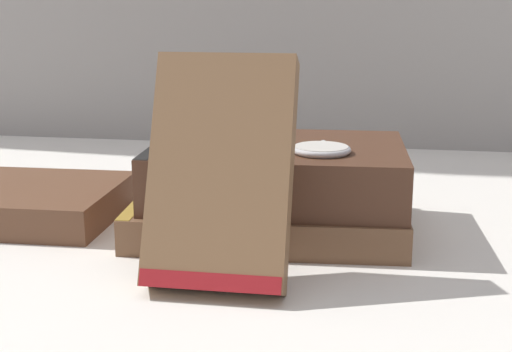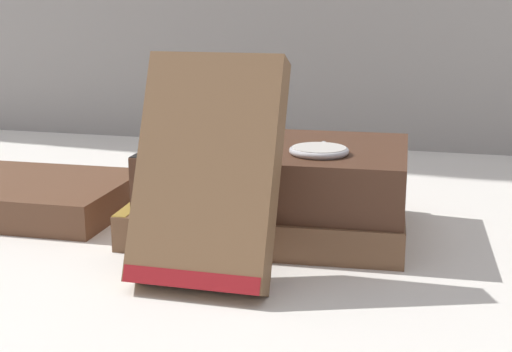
% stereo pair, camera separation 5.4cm
% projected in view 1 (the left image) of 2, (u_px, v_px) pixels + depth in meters
% --- Properties ---
extents(ground_plane, '(3.00, 3.00, 0.00)m').
position_uv_depth(ground_plane, '(246.00, 238.00, 0.61)').
color(ground_plane, white).
extents(book_flat_bottom, '(0.24, 0.18, 0.03)m').
position_uv_depth(book_flat_bottom, '(263.00, 213.00, 0.64)').
color(book_flat_bottom, brown).
rests_on(book_flat_bottom, ground_plane).
extents(book_flat_top, '(0.23, 0.17, 0.05)m').
position_uv_depth(book_flat_top, '(272.00, 171.00, 0.63)').
color(book_flat_top, '#4C2D1E').
rests_on(book_flat_top, book_flat_bottom).
extents(book_leaning_front, '(0.10, 0.09, 0.16)m').
position_uv_depth(book_leaning_front, '(219.00, 179.00, 0.50)').
color(book_leaning_front, brown).
rests_on(book_leaning_front, ground_plane).
extents(pocket_watch, '(0.05, 0.05, 0.01)m').
position_uv_depth(pocket_watch, '(321.00, 150.00, 0.58)').
color(pocket_watch, silver).
rests_on(pocket_watch, book_flat_top).
extents(reading_glasses, '(0.10, 0.06, 0.00)m').
position_uv_depth(reading_glasses, '(207.00, 179.00, 0.81)').
color(reading_glasses, '#4C3828').
rests_on(reading_glasses, ground_plane).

